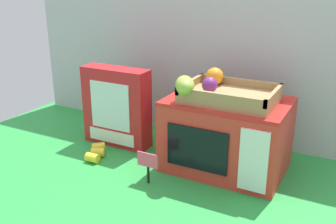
{
  "coord_description": "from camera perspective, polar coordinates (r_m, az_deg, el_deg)",
  "views": [
    {
      "loc": [
        0.52,
        -1.11,
        0.61
      ],
      "look_at": [
        -0.06,
        -0.01,
        0.16
      ],
      "focal_mm": 41.59,
      "sensor_mm": 36.0,
      "label": 1
    }
  ],
  "objects": [
    {
      "name": "loose_toy_banana",
      "position": [
        1.39,
        -10.46,
        -5.82
      ],
      "size": [
        0.09,
        0.12,
        0.03
      ],
      "color": "yellow",
      "rests_on": "ground"
    },
    {
      "name": "ground_plane",
      "position": [
        1.37,
        2.46,
        -6.59
      ],
      "size": [
        1.7,
        1.7,
        0.0
      ],
      "primitive_type": "plane",
      "color": "green",
      "rests_on": "ground"
    },
    {
      "name": "toy_microwave",
      "position": [
        1.26,
        8.55,
        -3.31
      ],
      "size": [
        0.38,
        0.27,
        0.24
      ],
      "color": "red",
      "rests_on": "ground"
    },
    {
      "name": "cookie_set_box",
      "position": [
        1.44,
        -7.55,
        0.74
      ],
      "size": [
        0.26,
        0.08,
        0.29
      ],
      "color": "red",
      "rests_on": "ground"
    },
    {
      "name": "price_sign",
      "position": [
        1.18,
        -2.98,
        -7.51
      ],
      "size": [
        0.07,
        0.01,
        0.1
      ],
      "color": "black",
      "rests_on": "ground"
    },
    {
      "name": "display_back_panel",
      "position": [
        1.48,
        6.62,
        8.05
      ],
      "size": [
        1.61,
        0.03,
        0.63
      ],
      "primitive_type": "cube",
      "color": "#B7BABF",
      "rests_on": "ground"
    },
    {
      "name": "food_groups_crate",
      "position": [
        1.2,
        7.9,
        2.85
      ],
      "size": [
        0.3,
        0.23,
        0.08
      ],
      "color": "#A37F51",
      "rests_on": "toy_microwave"
    }
  ]
}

